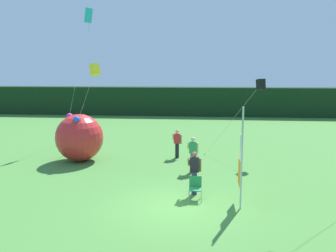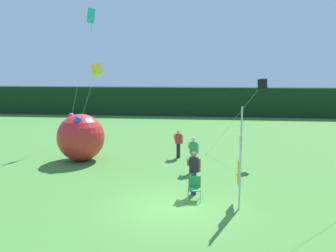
{
  "view_description": "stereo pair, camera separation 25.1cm",
  "coord_description": "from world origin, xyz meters",
  "px_view_note": "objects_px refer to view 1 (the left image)",
  "views": [
    {
      "loc": [
        0.92,
        -12.48,
        4.99
      ],
      "look_at": [
        -0.54,
        2.95,
        2.55
      ],
      "focal_mm": 38.18,
      "sensor_mm": 36.0,
      "label": 1
    },
    {
      "loc": [
        1.17,
        -12.45,
        4.99
      ],
      "look_at": [
        -0.54,
        2.95,
        2.55
      ],
      "focal_mm": 38.18,
      "sensor_mm": 36.0,
      "label": 2
    }
  ],
  "objects_px": {
    "banner_flag": "(241,159)",
    "inflatable_balloon": "(79,138)",
    "person_near_banner": "(194,172)",
    "person_mid_field": "(193,153)",
    "person_far_left": "(177,143)",
    "kite_cyan_diamond_3": "(87,22)",
    "kite_yellow_box_1": "(95,70)",
    "folding_chair": "(195,186)",
    "kite_black_box_2": "(260,85)"
  },
  "relations": [
    {
      "from": "banner_flag",
      "to": "inflatable_balloon",
      "type": "distance_m",
      "value": 10.03
    },
    {
      "from": "person_near_banner",
      "to": "person_mid_field",
      "type": "distance_m",
      "value": 3.24
    },
    {
      "from": "banner_flag",
      "to": "inflatable_balloon",
      "type": "height_order",
      "value": "banner_flag"
    },
    {
      "from": "person_mid_field",
      "to": "person_far_left",
      "type": "bearing_deg",
      "value": 109.01
    },
    {
      "from": "kite_cyan_diamond_3",
      "to": "kite_yellow_box_1",
      "type": "bearing_deg",
      "value": -66.26
    },
    {
      "from": "person_far_left",
      "to": "kite_yellow_box_1",
      "type": "relative_size",
      "value": 0.3
    },
    {
      "from": "folding_chair",
      "to": "person_mid_field",
      "type": "bearing_deg",
      "value": 93.04
    },
    {
      "from": "kite_black_box_2",
      "to": "inflatable_balloon",
      "type": "bearing_deg",
      "value": -171.43
    },
    {
      "from": "folding_chair",
      "to": "inflatable_balloon",
      "type": "bearing_deg",
      "value": 140.39
    },
    {
      "from": "person_far_left",
      "to": "kite_yellow_box_1",
      "type": "bearing_deg",
      "value": 163.64
    },
    {
      "from": "person_mid_field",
      "to": "kite_cyan_diamond_3",
      "type": "xyz_separation_m",
      "value": [
        -7.41,
        7.26,
        7.28
      ]
    },
    {
      "from": "inflatable_balloon",
      "to": "banner_flag",
      "type": "bearing_deg",
      "value": -35.9
    },
    {
      "from": "person_mid_field",
      "to": "kite_yellow_box_1",
      "type": "xyz_separation_m",
      "value": [
        -6.11,
        4.3,
        4.05
      ]
    },
    {
      "from": "banner_flag",
      "to": "person_mid_field",
      "type": "bearing_deg",
      "value": 113.37
    },
    {
      "from": "person_far_left",
      "to": "folding_chair",
      "type": "height_order",
      "value": "person_far_left"
    },
    {
      "from": "person_mid_field",
      "to": "person_far_left",
      "type": "relative_size",
      "value": 1.07
    },
    {
      "from": "person_near_banner",
      "to": "kite_cyan_diamond_3",
      "type": "relative_size",
      "value": 0.19
    },
    {
      "from": "inflatable_balloon",
      "to": "folding_chair",
      "type": "distance_m",
      "value": 8.43
    },
    {
      "from": "person_mid_field",
      "to": "kite_black_box_2",
      "type": "xyz_separation_m",
      "value": [
        3.62,
        3.09,
        3.24
      ]
    },
    {
      "from": "kite_black_box_2",
      "to": "kite_yellow_box_1",
      "type": "bearing_deg",
      "value": 172.86
    },
    {
      "from": "person_far_left",
      "to": "kite_cyan_diamond_3",
      "type": "relative_size",
      "value": 0.18
    },
    {
      "from": "kite_cyan_diamond_3",
      "to": "banner_flag",
      "type": "bearing_deg",
      "value": -51.27
    },
    {
      "from": "kite_yellow_box_1",
      "to": "person_mid_field",
      "type": "bearing_deg",
      "value": -35.18
    },
    {
      "from": "person_near_banner",
      "to": "person_far_left",
      "type": "xyz_separation_m",
      "value": [
        -1.11,
        6.03,
        -0.08
      ]
    },
    {
      "from": "kite_yellow_box_1",
      "to": "inflatable_balloon",
      "type": "bearing_deg",
      "value": -93.4
    },
    {
      "from": "kite_black_box_2",
      "to": "kite_cyan_diamond_3",
      "type": "distance_m",
      "value": 12.46
    },
    {
      "from": "person_near_banner",
      "to": "kite_yellow_box_1",
      "type": "height_order",
      "value": "kite_yellow_box_1"
    },
    {
      "from": "person_mid_field",
      "to": "kite_yellow_box_1",
      "type": "height_order",
      "value": "kite_yellow_box_1"
    },
    {
      "from": "person_mid_field",
      "to": "folding_chair",
      "type": "bearing_deg",
      "value": -86.96
    },
    {
      "from": "banner_flag",
      "to": "person_far_left",
      "type": "relative_size",
      "value": 2.29
    },
    {
      "from": "person_mid_field",
      "to": "folding_chair",
      "type": "distance_m",
      "value": 3.78
    },
    {
      "from": "person_mid_field",
      "to": "kite_black_box_2",
      "type": "bearing_deg",
      "value": 40.45
    },
    {
      "from": "person_far_left",
      "to": "kite_cyan_diamond_3",
      "type": "height_order",
      "value": "kite_cyan_diamond_3"
    },
    {
      "from": "person_far_left",
      "to": "inflatable_balloon",
      "type": "height_order",
      "value": "inflatable_balloon"
    },
    {
      "from": "banner_flag",
      "to": "person_mid_field",
      "type": "distance_m",
      "value": 4.74
    },
    {
      "from": "inflatable_balloon",
      "to": "kite_yellow_box_1",
      "type": "height_order",
      "value": "kite_yellow_box_1"
    },
    {
      "from": "person_far_left",
      "to": "kite_cyan_diamond_3",
      "type": "xyz_separation_m",
      "value": [
        -6.44,
        4.47,
        7.35
      ]
    },
    {
      "from": "person_near_banner",
      "to": "person_far_left",
      "type": "relative_size",
      "value": 1.09
    },
    {
      "from": "folding_chair",
      "to": "kite_black_box_2",
      "type": "distance_m",
      "value": 8.48
    },
    {
      "from": "person_far_left",
      "to": "person_mid_field",
      "type": "bearing_deg",
      "value": -70.99
    },
    {
      "from": "inflatable_balloon",
      "to": "folding_chair",
      "type": "xyz_separation_m",
      "value": [
        6.47,
        -5.35,
        -0.8
      ]
    },
    {
      "from": "kite_cyan_diamond_3",
      "to": "person_far_left",
      "type": "bearing_deg",
      "value": -34.73
    },
    {
      "from": "inflatable_balloon",
      "to": "kite_cyan_diamond_3",
      "type": "bearing_deg",
      "value": 101.37
    },
    {
      "from": "kite_yellow_box_1",
      "to": "person_near_banner",
      "type": "bearing_deg",
      "value": -50.32
    },
    {
      "from": "person_far_left",
      "to": "person_near_banner",
      "type": "bearing_deg",
      "value": -79.58
    },
    {
      "from": "kite_black_box_2",
      "to": "person_far_left",
      "type": "bearing_deg",
      "value": -176.35
    },
    {
      "from": "person_mid_field",
      "to": "kite_black_box_2",
      "type": "height_order",
      "value": "kite_black_box_2"
    },
    {
      "from": "inflatable_balloon",
      "to": "folding_chair",
      "type": "bearing_deg",
      "value": -39.61
    },
    {
      "from": "person_near_banner",
      "to": "inflatable_balloon",
      "type": "bearing_deg",
      "value": 143.03
    },
    {
      "from": "banner_flag",
      "to": "kite_cyan_diamond_3",
      "type": "xyz_separation_m",
      "value": [
        -9.26,
        11.54,
        6.43
      ]
    }
  ]
}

